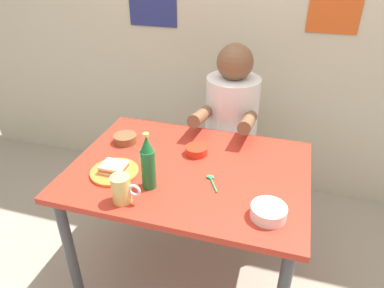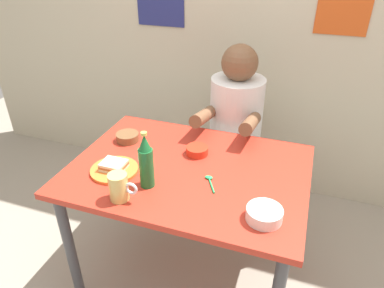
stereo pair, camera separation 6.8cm
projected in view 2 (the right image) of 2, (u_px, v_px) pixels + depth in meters
The scene contains 13 objects.
ground_plane at pixel (189, 273), 2.02m from camera, with size 6.00×6.00×0.00m, color gray.
wall_back at pixel (244, 6), 2.22m from camera, with size 4.40×0.09×2.60m.
dining_table at pixel (189, 183), 1.70m from camera, with size 1.10×0.80×0.74m.
stool at pixel (232, 168), 2.34m from camera, with size 0.34×0.34×0.45m.
person_seated at pixel (236, 112), 2.12m from camera, with size 0.33×0.56×0.72m.
plate_orange at pixel (114, 170), 1.62m from camera, with size 0.22×0.22×0.01m, color orange.
sandwich at pixel (114, 165), 1.61m from camera, with size 0.11×0.09×0.04m.
beer_mug at pixel (119, 187), 1.42m from camera, with size 0.13×0.08×0.12m.
beer_bottle at pixel (146, 162), 1.47m from camera, with size 0.06×0.06×0.26m.
condiment_bowl_brown at pixel (128, 137), 1.86m from camera, with size 0.12×0.12×0.04m.
sauce_bowl_chili at pixel (198, 150), 1.74m from camera, with size 0.11×0.11×0.04m.
rice_bowl_white at pixel (264, 214), 1.33m from camera, with size 0.14×0.14×0.05m.
spoon at pixel (210, 180), 1.55m from camera, with size 0.07×0.11×0.01m.
Camera 2 is at (0.47, -1.28, 1.67)m, focal length 32.83 mm.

